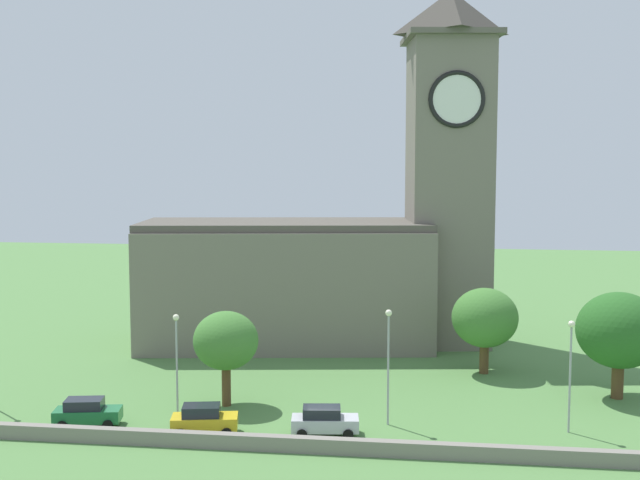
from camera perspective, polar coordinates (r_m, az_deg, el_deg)
ground_plane at (r=67.03m, az=1.94°, el=-9.50°), size 200.00×200.00×0.00m
church at (r=76.27m, az=1.39°, el=-0.35°), size 34.61×15.68×33.43m
quay_barrier at (r=49.38m, az=-0.21°, el=-14.48°), size 58.18×0.70×0.93m
car_green at (r=56.02m, az=-16.36°, el=-11.76°), size 4.57×2.72×1.84m
car_yellow at (r=52.84m, az=-8.32°, el=-12.61°), size 4.48×2.77×1.92m
car_silver at (r=52.20m, az=0.30°, el=-12.83°), size 4.47×2.50×1.84m
streetlamp_west_mid at (r=55.52m, az=-10.24°, el=-7.68°), size 0.44×0.44×7.16m
streetlamp_central at (r=53.20m, az=4.92°, el=-7.81°), size 0.44×0.44×7.78m
streetlamp_east_mid at (r=54.03m, az=17.51°, el=-8.11°), size 0.44×0.44×7.34m
tree_riverside_east at (r=57.57m, az=-6.76°, el=-7.20°), size 4.66×4.66×6.86m
tree_riverside_west at (r=62.86m, az=20.65°, el=-6.09°), size 6.24×6.24×7.94m
tree_churchyard at (r=67.27m, az=11.73°, el=-5.50°), size 5.45×5.45×7.13m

